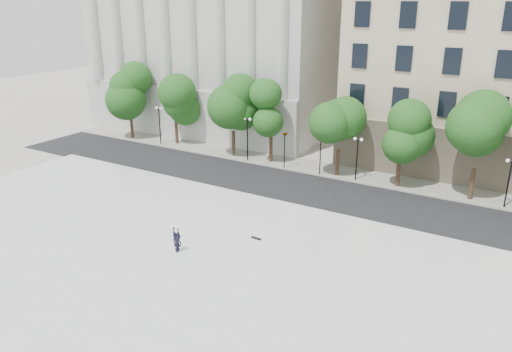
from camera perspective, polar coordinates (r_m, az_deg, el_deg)
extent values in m
plane|color=beige|center=(31.10, -13.97, -11.03)|extent=(160.00, 160.00, 0.00)
cube|color=white|center=(32.86, -10.33, -8.54)|extent=(44.00, 22.00, 0.45)
cube|color=black|center=(44.22, 2.44, -1.03)|extent=(60.00, 8.00, 0.02)
cube|color=#A09F94|center=(49.27, 5.78, 1.13)|extent=(60.00, 4.00, 0.12)
cube|color=#BABAB5|center=(68.23, -1.68, 16.96)|extent=(30.00, 26.00, 25.00)
cylinder|color=black|center=(47.98, 3.27, 2.80)|extent=(0.10, 0.10, 3.50)
imported|color=black|center=(47.43, 3.31, 5.20)|extent=(0.86, 1.60, 0.64)
cylinder|color=black|center=(46.44, 7.36, 2.11)|extent=(0.10, 0.10, 3.50)
imported|color=black|center=(45.87, 7.47, 4.59)|extent=(0.85, 1.68, 0.66)
imported|color=black|center=(32.22, -8.96, -8.16)|extent=(0.91, 1.73, 0.45)
cube|color=black|center=(33.50, 0.01, -7.12)|extent=(0.75, 0.24, 0.08)
cylinder|color=#382619|center=(60.75, -14.03, 5.67)|extent=(0.36, 0.36, 3.18)
sphere|color=#153F12|center=(59.91, -14.36, 9.67)|extent=(4.20, 4.20, 4.20)
cylinder|color=#382619|center=(57.33, -9.07, 4.89)|extent=(0.36, 0.36, 2.58)
sphere|color=#153F12|center=(56.56, -9.25, 8.33)|extent=(3.83, 3.83, 3.83)
cylinder|color=#382619|center=(51.94, -2.58, 3.70)|extent=(0.36, 0.36, 2.76)
sphere|color=#153F12|center=(51.05, -2.65, 7.75)|extent=(4.27, 4.27, 4.27)
cylinder|color=#382619|center=(49.94, 1.71, 3.33)|extent=(0.36, 0.36, 3.21)
sphere|color=#153F12|center=(48.91, 1.76, 8.24)|extent=(3.56, 3.56, 3.56)
cylinder|color=#382619|center=(46.73, 9.29, 1.47)|extent=(0.36, 0.36, 2.49)
sphere|color=#153F12|center=(45.81, 9.52, 5.50)|extent=(4.46, 4.46, 4.46)
cylinder|color=#382619|center=(44.98, 15.97, 0.46)|extent=(0.36, 0.36, 2.83)
sphere|color=#153F12|center=(43.93, 16.43, 5.20)|extent=(3.50, 3.50, 3.50)
cylinder|color=#382619|center=(44.06, 23.42, -0.92)|extent=(0.36, 0.36, 2.68)
sphere|color=#153F12|center=(43.03, 24.06, 3.63)|extent=(3.78, 3.78, 3.78)
cylinder|color=black|center=(56.98, -10.94, 5.49)|extent=(0.12, 0.12, 4.13)
cube|color=black|center=(56.52, -11.07, 7.52)|extent=(0.60, 0.06, 0.06)
sphere|color=white|center=(56.70, -11.31, 7.65)|extent=(0.28, 0.28, 0.28)
sphere|color=white|center=(56.31, -10.85, 7.60)|extent=(0.28, 0.28, 0.28)
cylinder|color=black|center=(50.20, -0.98, 4.05)|extent=(0.12, 0.12, 4.28)
cube|color=black|center=(49.67, -1.00, 6.43)|extent=(0.60, 0.06, 0.06)
sphere|color=white|center=(49.81, -1.29, 6.58)|extent=(0.28, 0.28, 0.28)
sphere|color=white|center=(49.50, -0.70, 6.50)|extent=(0.28, 0.28, 0.28)
cylinder|color=black|center=(45.49, 11.43, 1.71)|extent=(0.12, 0.12, 3.82)
cube|color=black|center=(44.96, 11.59, 4.03)|extent=(0.60, 0.06, 0.06)
sphere|color=white|center=(45.03, 11.24, 4.21)|extent=(0.28, 0.28, 0.28)
sphere|color=white|center=(44.84, 11.96, 4.09)|extent=(0.28, 0.28, 0.28)
cylinder|color=black|center=(43.30, 26.82, -0.99)|extent=(0.12, 0.12, 3.80)
cube|color=black|center=(42.74, 27.21, 1.39)|extent=(0.60, 0.06, 0.06)
sphere|color=white|center=(42.73, 26.83, 1.59)|extent=(0.28, 0.28, 0.28)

